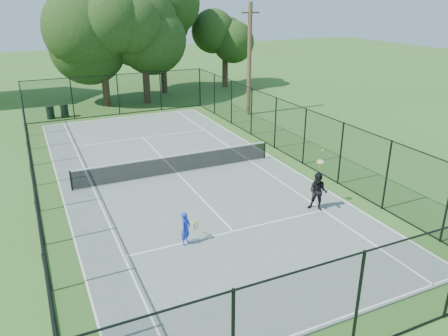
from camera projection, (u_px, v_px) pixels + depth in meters
name	position (u px, v px, depth m)	size (l,w,h in m)	color
ground	(177.00, 174.00, 21.75)	(120.00, 120.00, 0.00)	#3A5E20
tennis_court	(177.00, 174.00, 21.74)	(11.00, 24.00, 0.06)	slate
tennis_net	(177.00, 163.00, 21.54)	(10.08, 0.08, 0.95)	black
fence	(176.00, 146.00, 21.20)	(13.10, 26.10, 3.00)	black
tree_near_left	(101.00, 37.00, 33.35)	(6.65, 6.65, 8.67)	#332114
tree_near_mid	(144.00, 42.00, 34.53)	(6.04, 6.04, 7.90)	#332114
tree_near_right	(161.00, 24.00, 38.08)	(6.81, 6.81, 9.39)	#332114
tree_far_right	(225.00, 43.00, 41.38)	(5.03, 5.03, 6.65)	#332114
trash_bin_left	(50.00, 112.00, 31.42)	(0.58, 0.58, 0.92)	black
trash_bin_right	(64.00, 111.00, 31.81)	(0.58, 0.58, 0.96)	black
utility_pole	(249.00, 60.00, 31.30)	(1.40, 0.30, 7.92)	#4C3823
player_blue	(186.00, 228.00, 15.30)	(0.85, 0.52, 1.24)	#1731C9
player_black	(318.00, 192.00, 17.70)	(1.00, 1.09, 2.38)	black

